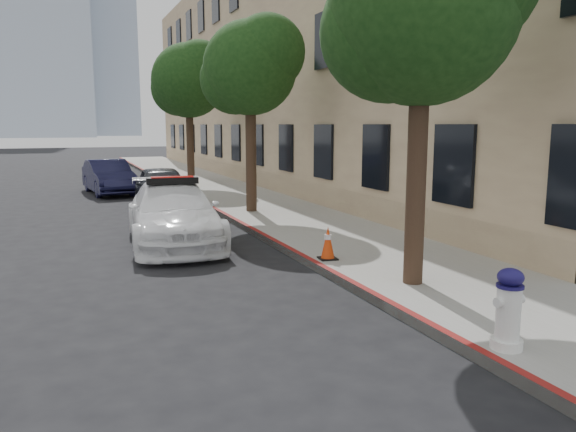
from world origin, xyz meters
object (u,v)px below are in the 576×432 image
(parked_car_mid, at_px, (162,188))
(traffic_cone, at_px, (328,243))
(fire_hydrant, at_px, (508,310))
(parked_car_far, at_px, (109,177))
(police_car, at_px, (173,214))

(parked_car_mid, relative_size, traffic_cone, 6.37)
(fire_hydrant, bearing_deg, parked_car_mid, 94.17)
(parked_car_mid, relative_size, parked_car_far, 1.00)
(police_car, height_order, parked_car_far, police_car)
(police_car, xyz_separation_m, fire_hydrant, (2.23, -7.62, -0.08))
(traffic_cone, bearing_deg, fire_hydrant, -90.00)
(fire_hydrant, bearing_deg, traffic_cone, 87.08)
(parked_car_mid, xyz_separation_m, parked_car_far, (-1.21, 4.71, -0.02))
(parked_car_far, xyz_separation_m, fire_hydrant, (2.81, -17.59, -0.05))
(parked_car_mid, height_order, parked_car_far, parked_car_mid)
(parked_car_mid, xyz_separation_m, traffic_cone, (1.60, -8.39, -0.21))
(parked_car_far, bearing_deg, fire_hydrant, -87.57)
(fire_hydrant, distance_m, traffic_cone, 4.49)
(fire_hydrant, bearing_deg, police_car, 103.38)
(police_car, height_order, parked_car_mid, police_car)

